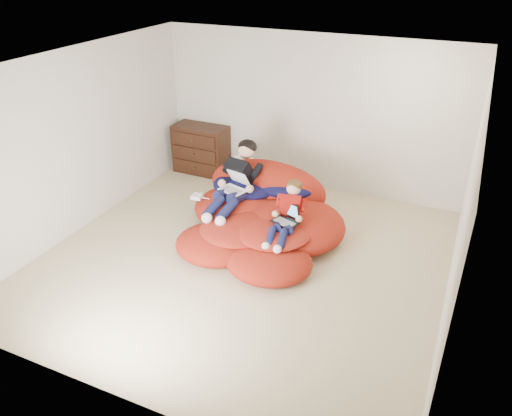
{
  "coord_description": "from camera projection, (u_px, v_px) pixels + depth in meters",
  "views": [
    {
      "loc": [
        2.39,
        -4.91,
        3.68
      ],
      "look_at": [
        0.11,
        0.17,
        0.7
      ],
      "focal_mm": 35.0,
      "sensor_mm": 36.0,
      "label": 1
    }
  ],
  "objects": [
    {
      "name": "dresser",
      "position": [
        201.0,
        149.0,
        8.84
      ],
      "size": [
        0.96,
        0.55,
        0.85
      ],
      "color": "black",
      "rests_on": "ground"
    },
    {
      "name": "room_shell",
      "position": [
        243.0,
        245.0,
        6.45
      ],
      "size": [
        5.1,
        5.1,
        2.77
      ],
      "color": "#C1B18A",
      "rests_on": "ground"
    },
    {
      "name": "younger_boy",
      "position": [
        288.0,
        211.0,
        6.42
      ],
      "size": [
        0.32,
        0.9,
        0.66
      ],
      "color": "#B5160F",
      "rests_on": "beanbag_pile"
    },
    {
      "name": "laptop_white",
      "position": [
        235.0,
        184.0,
        7.06
      ],
      "size": [
        0.42,
        0.48,
        0.24
      ],
      "color": "white",
      "rests_on": "older_boy"
    },
    {
      "name": "power_adapter",
      "position": [
        197.0,
        196.0,
        7.22
      ],
      "size": [
        0.17,
        0.17,
        0.06
      ],
      "primitive_type": "cube",
      "rotation": [
        0.0,
        0.0,
        0.12
      ],
      "color": "white",
      "rests_on": "beanbag_pile"
    },
    {
      "name": "beanbag_pile",
      "position": [
        262.0,
        216.0,
        7.03
      ],
      "size": [
        2.3,
        2.37,
        0.89
      ],
      "color": "#AF2313",
      "rests_on": "ground"
    },
    {
      "name": "older_boy",
      "position": [
        238.0,
        177.0,
        7.09
      ],
      "size": [
        0.45,
        1.29,
        0.83
      ],
      "color": "black",
      "rests_on": "beanbag_pile"
    },
    {
      "name": "laptop_black",
      "position": [
        287.0,
        216.0,
        6.42
      ],
      "size": [
        0.39,
        0.38,
        0.24
      ],
      "color": "black",
      "rests_on": "younger_boy"
    },
    {
      "name": "cream_pillow",
      "position": [
        243.0,
        164.0,
        7.75
      ],
      "size": [
        0.49,
        0.31,
        0.31
      ],
      "primitive_type": "ellipsoid",
      "color": "#EEE5CE",
      "rests_on": "beanbag_pile"
    }
  ]
}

